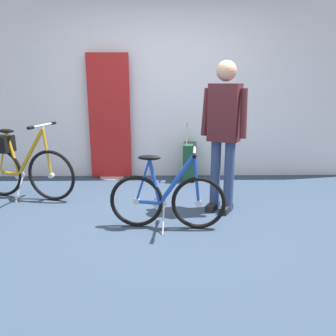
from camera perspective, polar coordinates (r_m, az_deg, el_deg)
name	(u,v)px	position (r m, az deg, el deg)	size (l,w,h in m)	color
ground_plane	(169,231)	(3.31, 0.23, -10.68)	(6.53, 6.53, 0.00)	#2D3D51
back_wall	(167,73)	(5.05, -0.24, 15.98)	(6.53, 0.10, 3.09)	silver
floor_banner_stand	(110,124)	(4.98, -9.92, 7.43)	(0.60, 0.36, 1.81)	#B7B7BC
folding_bike_foreground	(167,198)	(3.27, -0.16, -5.13)	(1.14, 0.53, 0.81)	black
display_bike_left	(19,164)	(4.48, -24.10, 0.59)	(1.32, 0.55, 0.94)	black
visitor_near_wall	(224,128)	(3.65, 9.54, 6.73)	(0.47, 0.38, 1.63)	navy
rolling_suitcase	(190,161)	(4.93, 3.70, 1.23)	(0.22, 0.38, 0.83)	#19472D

